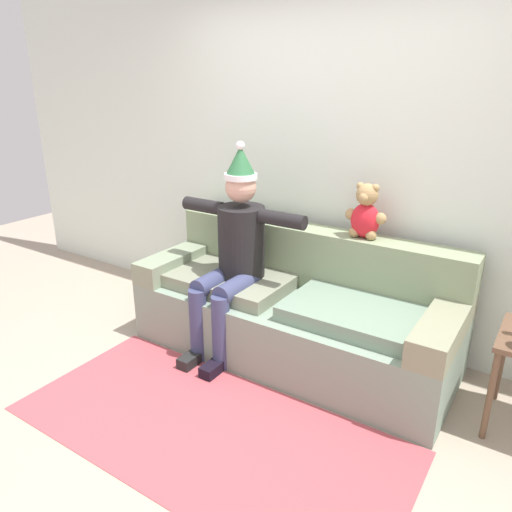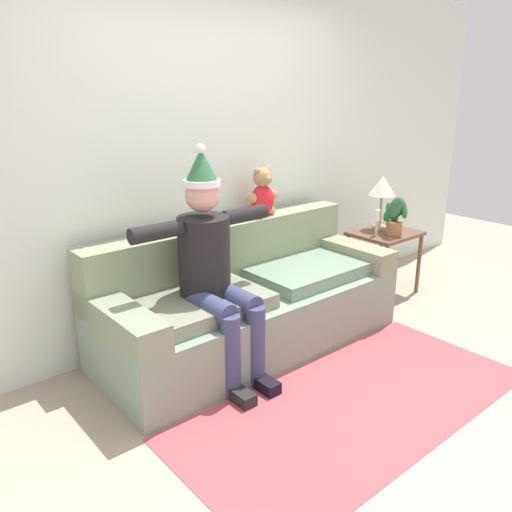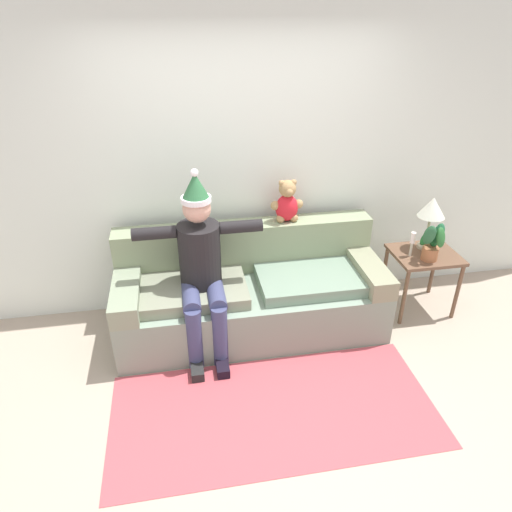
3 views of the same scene
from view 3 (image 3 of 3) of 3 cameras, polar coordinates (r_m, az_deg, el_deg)
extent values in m
plane|color=tan|center=(3.55, 2.20, -18.33)|extent=(10.00, 10.00, 0.00)
cube|color=silver|center=(4.12, -2.03, 11.31)|extent=(7.00, 0.10, 2.70)
cube|color=gray|center=(4.12, -0.60, -6.28)|extent=(2.28, 0.88, 0.45)
cube|color=gray|center=(4.16, -1.37, 1.26)|extent=(2.28, 0.24, 0.44)
cube|color=gray|center=(3.94, -15.62, -3.92)|extent=(0.22, 0.88, 0.17)
cube|color=gray|center=(4.22, 13.34, -1.26)|extent=(0.22, 0.88, 0.17)
cube|color=gray|center=(3.89, -8.00, -4.13)|extent=(0.91, 0.62, 0.10)
cube|color=gray|center=(4.03, 6.73, -2.73)|extent=(0.91, 0.62, 0.10)
cylinder|color=black|center=(3.76, -6.94, 0.20)|extent=(0.34, 0.34, 0.52)
sphere|color=#D39E88|center=(3.58, -7.32, 5.80)|extent=(0.22, 0.22, 0.22)
cylinder|color=white|center=(3.55, -7.39, 6.94)|extent=(0.23, 0.23, 0.04)
cone|color=#2C673C|center=(3.51, -7.51, 8.60)|extent=(0.21, 0.21, 0.20)
sphere|color=white|center=(3.48, -7.61, 10.14)|extent=(0.06, 0.06, 0.06)
cylinder|color=#3C4268|center=(3.72, -8.02, -4.92)|extent=(0.14, 0.40, 0.14)
cylinder|color=#3C4268|center=(3.72, -7.56, -10.11)|extent=(0.13, 0.13, 0.55)
cube|color=black|center=(3.81, -7.25, -13.58)|extent=(0.10, 0.24, 0.08)
cylinder|color=#3C4268|center=(3.73, -4.94, -4.64)|extent=(0.14, 0.40, 0.14)
cylinder|color=#3C4268|center=(3.73, -4.45, -9.83)|extent=(0.13, 0.13, 0.55)
cube|color=black|center=(3.82, -4.18, -13.29)|extent=(0.10, 0.24, 0.08)
cylinder|color=black|center=(3.66, -12.45, 2.75)|extent=(0.34, 0.10, 0.10)
cylinder|color=black|center=(3.68, -1.85, 3.64)|extent=(0.34, 0.10, 0.10)
ellipsoid|color=red|center=(4.08, 3.81, 5.93)|extent=(0.20, 0.16, 0.24)
sphere|color=tan|center=(4.01, 3.90, 8.29)|extent=(0.15, 0.15, 0.15)
sphere|color=tan|center=(3.96, 4.10, 7.85)|extent=(0.07, 0.07, 0.07)
sphere|color=tan|center=(3.98, 3.18, 8.96)|extent=(0.05, 0.05, 0.05)
sphere|color=tan|center=(4.00, 4.66, 9.03)|extent=(0.05, 0.05, 0.05)
sphere|color=tan|center=(4.04, 2.37, 6.23)|extent=(0.08, 0.08, 0.08)
sphere|color=tan|center=(4.07, 3.05, 4.61)|extent=(0.08, 0.08, 0.08)
sphere|color=tan|center=(4.09, 5.26, 6.41)|extent=(0.08, 0.08, 0.08)
sphere|color=tan|center=(4.10, 4.69, 4.73)|extent=(0.08, 0.08, 0.08)
cube|color=brown|center=(4.47, 20.10, 0.16)|extent=(0.58, 0.49, 0.03)
cylinder|color=brown|center=(4.34, 17.77, -4.91)|extent=(0.04, 0.04, 0.56)
cylinder|color=brown|center=(4.59, 23.55, -4.09)|extent=(0.04, 0.04, 0.56)
cylinder|color=brown|center=(4.66, 15.49, -2.02)|extent=(0.04, 0.04, 0.56)
cylinder|color=brown|center=(4.89, 21.00, -1.40)|extent=(0.04, 0.04, 0.56)
cylinder|color=#B5AA8C|center=(4.55, 20.05, 1.12)|extent=(0.14, 0.14, 0.03)
cylinder|color=#AFB68C|center=(4.48, 20.39, 2.91)|extent=(0.02, 0.02, 0.29)
cone|color=silver|center=(4.39, 20.91, 5.64)|extent=(0.24, 0.24, 0.18)
cylinder|color=#A6653E|center=(4.34, 20.62, 0.31)|extent=(0.14, 0.14, 0.12)
ellipsoid|color=#1A5631|center=(4.30, 21.59, 2.61)|extent=(0.14, 0.15, 0.20)
ellipsoid|color=#1B612D|center=(4.34, 20.94, 2.27)|extent=(0.14, 0.17, 0.21)
ellipsoid|color=#1B5E28|center=(4.27, 20.20, 2.12)|extent=(0.12, 0.18, 0.21)
ellipsoid|color=#275835|center=(4.19, 20.59, 2.44)|extent=(0.13, 0.14, 0.20)
ellipsoid|color=#26622B|center=(4.23, 21.79, 2.15)|extent=(0.13, 0.14, 0.19)
cylinder|color=beige|center=(4.34, 18.54, 0.79)|extent=(0.02, 0.02, 0.13)
cylinder|color=white|center=(4.29, 18.78, 2.15)|extent=(0.04, 0.04, 0.10)
cube|color=#B44A51|center=(3.53, 2.25, -18.45)|extent=(2.33, 1.08, 0.01)
camera|label=1|loc=(2.23, 59.59, -4.13)|focal=34.04mm
camera|label=2|loc=(1.95, -69.90, -15.11)|focal=36.38mm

